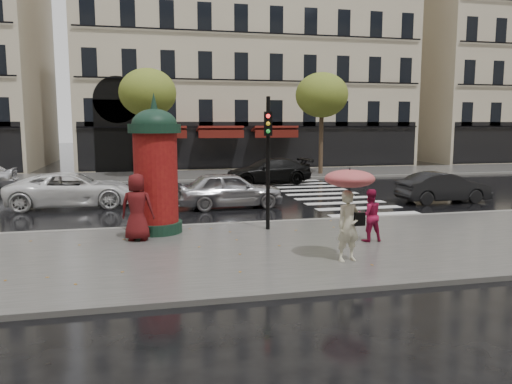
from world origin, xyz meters
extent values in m
plane|color=black|center=(0.00, 0.00, 0.00)|extent=(160.00, 160.00, 0.00)
cube|color=#474744|center=(0.00, -0.50, 0.06)|extent=(90.00, 7.00, 0.12)
cube|color=#474744|center=(0.00, 19.00, 0.06)|extent=(90.00, 6.00, 0.12)
cube|color=slate|center=(0.00, 3.00, 0.07)|extent=(90.00, 0.25, 0.14)
cube|color=slate|center=(0.00, 16.00, 0.07)|extent=(90.00, 0.25, 0.14)
cube|color=silver|center=(6.00, 9.60, 0.01)|extent=(3.60, 11.75, 0.01)
cube|color=#B7A88C|center=(6.00, 30.00, 10.00)|extent=(26.00, 14.00, 20.00)
cylinder|color=#38281C|center=(-2.00, 18.00, 2.60)|extent=(0.28, 0.28, 5.20)
ellipsoid|color=#45611E|center=(-2.00, 18.00, 5.20)|extent=(3.40, 3.40, 2.89)
cylinder|color=#38281C|center=(9.00, 18.00, 2.60)|extent=(0.28, 0.28, 5.20)
ellipsoid|color=#45611E|center=(9.00, 18.00, 5.20)|extent=(3.40, 3.40, 2.89)
imported|color=beige|center=(2.27, -2.12, 0.97)|extent=(0.69, 0.52, 1.70)
cylinder|color=black|center=(2.27, -2.12, 1.53)|extent=(0.02, 0.02, 1.08)
ellipsoid|color=#C72543|center=(2.27, -2.12, 2.10)|extent=(1.18, 1.18, 0.41)
cone|color=black|center=(2.27, -2.12, 2.34)|extent=(0.04, 0.04, 0.09)
cube|color=black|center=(2.52, -2.19, 1.14)|extent=(0.25, 0.11, 0.32)
imported|color=maroon|center=(3.66, -0.36, 0.85)|extent=(0.72, 0.57, 1.46)
imported|color=#521012|center=(-2.64, 1.18, 1.06)|extent=(1.05, 0.82, 1.89)
cylinder|color=black|center=(-2.07, 2.15, 0.28)|extent=(1.50, 1.50, 0.32)
cylinder|color=maroon|center=(-2.07, 2.15, 1.78)|extent=(1.29, 1.29, 2.68)
cylinder|color=black|center=(-2.07, 2.15, 3.23)|extent=(1.55, 1.55, 0.27)
ellipsoid|color=black|center=(-2.07, 2.15, 3.34)|extent=(1.33, 1.33, 0.93)
cone|color=black|center=(-2.07, 2.15, 4.04)|extent=(0.21, 0.21, 0.48)
cylinder|color=black|center=(1.29, 1.80, 2.15)|extent=(0.12, 0.12, 4.07)
cube|color=black|center=(1.24, 1.58, 3.37)|extent=(0.29, 0.24, 0.71)
imported|color=#AEADB2|center=(0.95, 6.72, 0.73)|extent=(4.37, 1.92, 1.46)
imported|color=black|center=(10.14, 5.96, 0.65)|extent=(3.98, 1.45, 1.30)
imported|color=white|center=(-5.24, 8.33, 0.71)|extent=(5.14, 2.43, 1.42)
imported|color=black|center=(4.48, 14.28, 0.71)|extent=(5.09, 2.47, 1.43)
camera|label=1|loc=(-2.47, -12.94, 3.38)|focal=35.00mm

